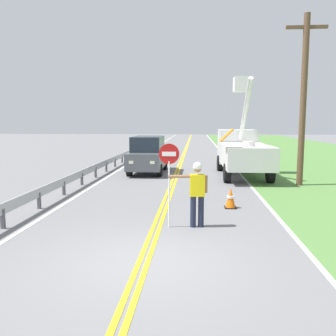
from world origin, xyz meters
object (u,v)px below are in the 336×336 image
flagger_worker (197,190)px  utility_pole_near (303,98)px  stop_sign_paddle (169,166)px  traffic_cone_lead (231,198)px  utility_bucket_truck (242,150)px  oncoming_suv_nearest (148,154)px

flagger_worker → utility_pole_near: bearing=55.8°
stop_sign_paddle → traffic_cone_lead: bearing=51.2°
stop_sign_paddle → traffic_cone_lead: 3.37m
stop_sign_paddle → utility_bucket_truck: 10.70m
flagger_worker → utility_pole_near: size_ratio=0.24×
flagger_worker → utility_pole_near: utility_pole_near is taller
oncoming_suv_nearest → utility_pole_near: bearing=-25.3°
utility_bucket_truck → oncoming_suv_nearest: utility_bucket_truck is taller
flagger_worker → utility_bucket_truck: utility_bucket_truck is taller
flagger_worker → traffic_cone_lead: (1.16, 2.31, -0.71)m
oncoming_suv_nearest → utility_bucket_truck: bearing=-5.7°
oncoming_suv_nearest → traffic_cone_lead: oncoming_suv_nearest is taller
traffic_cone_lead → oncoming_suv_nearest: bearing=115.4°
stop_sign_paddle → utility_bucket_truck: utility_bucket_truck is taller
stop_sign_paddle → flagger_worker: bearing=6.2°
oncoming_suv_nearest → flagger_worker: bearing=-75.3°
utility_bucket_truck → utility_pole_near: bearing=-53.0°
utility_bucket_truck → utility_pole_near: (2.30, -3.05, 2.60)m
oncoming_suv_nearest → utility_pole_near: 8.88m
oncoming_suv_nearest → utility_pole_near: (7.57, -3.58, 2.95)m
stop_sign_paddle → utility_bucket_truck: (3.25, 10.19, -0.30)m
utility_pole_near → stop_sign_paddle: bearing=-127.9°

